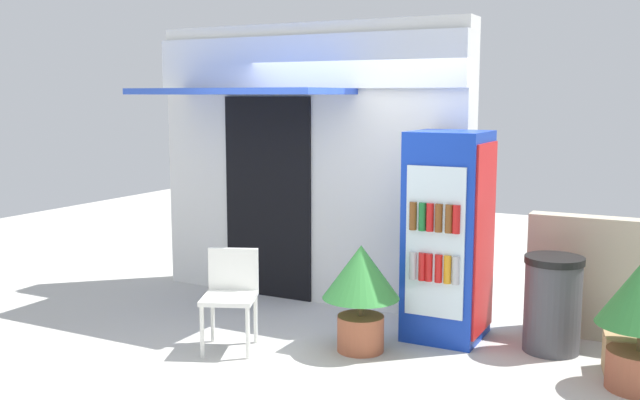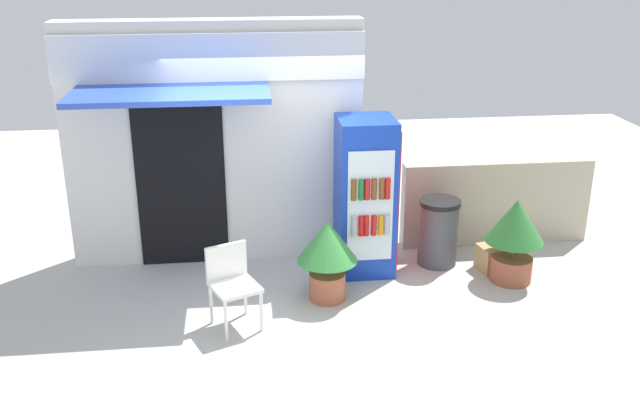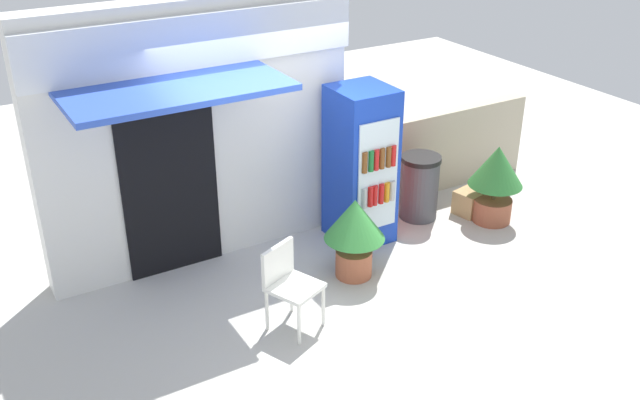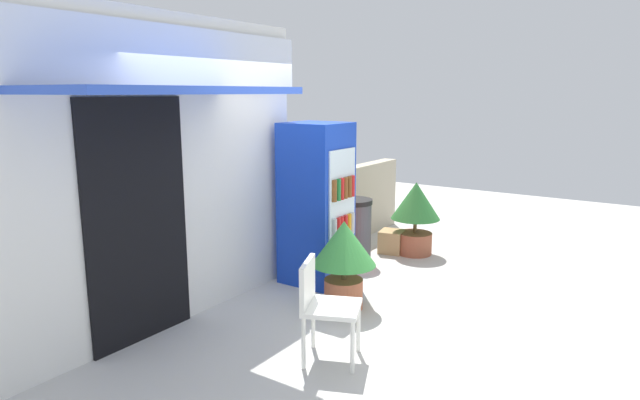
{
  "view_description": "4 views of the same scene",
  "coord_description": "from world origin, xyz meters",
  "px_view_note": "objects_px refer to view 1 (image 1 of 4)",
  "views": [
    {
      "loc": [
        2.95,
        -5.41,
        2.16
      ],
      "look_at": [
        0.12,
        0.03,
        1.28
      ],
      "focal_mm": 41.04,
      "sensor_mm": 36.0,
      "label": 1
    },
    {
      "loc": [
        -0.4,
        -6.8,
        3.74
      ],
      "look_at": [
        0.43,
        0.26,
        1.1
      ],
      "focal_mm": 39.55,
      "sensor_mm": 36.0,
      "label": 2
    },
    {
      "loc": [
        -3.23,
        -5.51,
        4.28
      ],
      "look_at": [
        0.05,
        0.06,
        1.04
      ],
      "focal_mm": 40.46,
      "sensor_mm": 36.0,
      "label": 3
    },
    {
      "loc": [
        -4.02,
        -2.68,
        2.19
      ],
      "look_at": [
        0.41,
        0.32,
        1.12
      ],
      "focal_mm": 30.41,
      "sensor_mm": 36.0,
      "label": 4
    }
  ],
  "objects_px": {
    "drink_cooler": "(448,236)",
    "cardboard_box": "(626,355)",
    "trash_bin": "(553,304)",
    "potted_plant_near_shop": "(361,284)",
    "plastic_chair": "(231,290)"
  },
  "relations": [
    {
      "from": "cardboard_box",
      "to": "trash_bin",
      "type": "bearing_deg",
      "value": 156.98
    },
    {
      "from": "drink_cooler",
      "to": "cardboard_box",
      "type": "distance_m",
      "value": 1.72
    },
    {
      "from": "trash_bin",
      "to": "potted_plant_near_shop",
      "type": "bearing_deg",
      "value": -152.83
    },
    {
      "from": "cardboard_box",
      "to": "drink_cooler",
      "type": "bearing_deg",
      "value": 172.21
    },
    {
      "from": "potted_plant_near_shop",
      "to": "cardboard_box",
      "type": "height_order",
      "value": "potted_plant_near_shop"
    },
    {
      "from": "drink_cooler",
      "to": "cardboard_box",
      "type": "relative_size",
      "value": 5.68
    },
    {
      "from": "potted_plant_near_shop",
      "to": "trash_bin",
      "type": "bearing_deg",
      "value": 27.17
    },
    {
      "from": "trash_bin",
      "to": "drink_cooler",
      "type": "bearing_deg",
      "value": -176.76
    },
    {
      "from": "plastic_chair",
      "to": "cardboard_box",
      "type": "bearing_deg",
      "value": 16.42
    },
    {
      "from": "drink_cooler",
      "to": "cardboard_box",
      "type": "xyz_separation_m",
      "value": [
        1.52,
        -0.21,
        -0.77
      ]
    },
    {
      "from": "plastic_chair",
      "to": "cardboard_box",
      "type": "relative_size",
      "value": 2.59
    },
    {
      "from": "trash_bin",
      "to": "cardboard_box",
      "type": "xyz_separation_m",
      "value": [
        0.61,
        -0.26,
        -0.26
      ]
    },
    {
      "from": "trash_bin",
      "to": "cardboard_box",
      "type": "height_order",
      "value": "trash_bin"
    },
    {
      "from": "plastic_chair",
      "to": "cardboard_box",
      "type": "xyz_separation_m",
      "value": [
        3.09,
        0.91,
        -0.35
      ]
    },
    {
      "from": "drink_cooler",
      "to": "trash_bin",
      "type": "relative_size",
      "value": 2.25
    }
  ]
}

